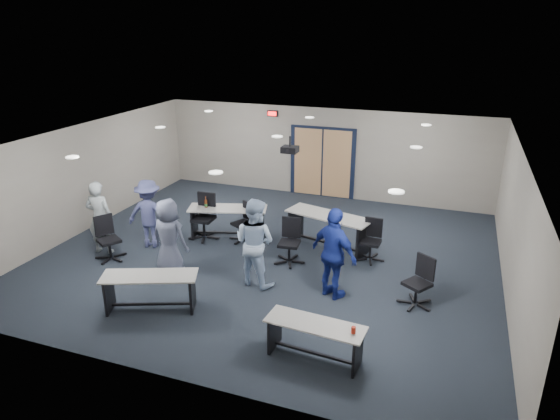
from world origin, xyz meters
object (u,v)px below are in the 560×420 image
(table_back_right, at_px, (328,225))
(chair_loose_left, at_px, (109,239))
(chair_back_c, at_px, (289,242))
(person_back, at_px, (149,214))
(chair_back_b, at_px, (242,222))
(table_front_right, at_px, (315,335))
(chair_loose_right, at_px, (417,282))
(chair_back_a, at_px, (203,217))
(person_gray, at_px, (100,217))
(table_front_left, at_px, (150,286))
(person_plaid, at_px, (169,237))
(person_lightblue, at_px, (255,242))
(person_navy, at_px, (334,254))
(chair_back_d, at_px, (371,241))
(table_back_left, at_px, (227,217))

(table_back_right, bearing_deg, chair_loose_left, -137.95)
(chair_back_c, relative_size, person_back, 0.61)
(chair_loose_left, height_order, person_back, person_back)
(chair_back_b, bearing_deg, chair_loose_left, -112.40)
(table_front_right, relative_size, chair_loose_right, 1.65)
(chair_loose_right, bearing_deg, chair_back_a, -161.97)
(chair_loose_left, bearing_deg, chair_loose_right, -55.31)
(table_back_right, xyz_separation_m, chair_loose_left, (-4.46, -2.29, -0.06))
(table_back_right, relative_size, person_gray, 1.24)
(table_front_left, xyz_separation_m, person_plaid, (-0.42, 1.38, 0.35))
(table_front_left, bearing_deg, person_lightblue, 26.16)
(person_navy, bearing_deg, chair_loose_left, 30.00)
(chair_back_a, height_order, chair_back_d, chair_back_a)
(table_back_left, bearing_deg, table_front_right, -65.79)
(chair_back_a, bearing_deg, person_lightblue, -41.11)
(table_back_left, bearing_deg, chair_back_b, -28.39)
(person_gray, bearing_deg, table_back_left, -151.40)
(table_front_left, relative_size, chair_back_a, 1.62)
(chair_back_c, xyz_separation_m, person_navy, (1.27, -1.09, 0.41))
(table_front_right, height_order, table_back_left, table_back_left)
(person_plaid, bearing_deg, person_lightblue, -169.66)
(person_plaid, relative_size, person_lightblue, 0.91)
(table_front_right, xyz_separation_m, chair_back_a, (-3.90, 3.63, 0.12))
(chair_loose_right, bearing_deg, chair_loose_left, -143.83)
(chair_back_b, bearing_deg, chair_back_d, 28.03)
(chair_back_a, height_order, chair_back_c, chair_back_a)
(person_gray, distance_m, person_navy, 5.53)
(table_front_left, bearing_deg, chair_back_d, 23.04)
(chair_back_a, bearing_deg, table_back_right, 7.57)
(table_back_left, bearing_deg, chair_back_a, -167.87)
(person_navy, xyz_separation_m, person_back, (-4.66, 0.82, -0.09))
(chair_back_a, relative_size, person_lightblue, 0.62)
(chair_back_d, height_order, person_gray, person_gray)
(table_front_right, relative_size, chair_back_c, 1.59)
(chair_back_d, xyz_separation_m, person_gray, (-5.93, -1.68, 0.39))
(person_plaid, bearing_deg, chair_back_b, -105.97)
(table_front_right, relative_size, person_lightblue, 0.88)
(person_navy, relative_size, person_back, 1.11)
(chair_back_c, bearing_deg, chair_back_a, 161.14)
(chair_back_b, xyz_separation_m, person_navy, (2.74, -1.85, 0.44))
(person_gray, xyz_separation_m, person_navy, (5.53, -0.15, 0.05))
(table_front_left, xyz_separation_m, table_back_right, (2.39, 3.77, 0.09))
(chair_back_b, bearing_deg, chair_back_a, -140.26)
(person_lightblue, distance_m, person_navy, 1.63)
(chair_back_c, height_order, chair_loose_right, chair_back_c)
(table_front_left, distance_m, person_plaid, 1.48)
(table_front_right, distance_m, chair_back_c, 3.40)
(chair_back_c, bearing_deg, person_gray, -173.32)
(table_front_left, relative_size, chair_loose_left, 1.81)
(chair_loose_right, relative_size, person_lightblue, 0.53)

